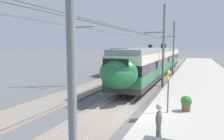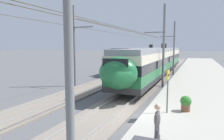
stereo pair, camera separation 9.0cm
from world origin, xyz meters
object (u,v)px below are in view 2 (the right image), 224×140
Objects in this scene: potted_plant_platform_edge at (186,103)px; platform_sign at (168,82)px; catenary_mast_west at (64,50)px; catenary_mast_mid at (162,45)px; catenary_mast_east at (173,47)px; handbag_beside_passenger at (157,139)px; passenger_walking at (157,124)px; train_near_platform at (158,60)px; train_far_track at (145,56)px; catenary_mast_far_side at (75,45)px.

platform_sign is at bearing 125.84° from potted_plant_platform_edge.
catenary_mast_west is 16.21m from catenary_mast_mid.
catenary_mast_east is 23.24m from handbag_beside_passenger.
passenger_walking is at bearing -175.07° from catenary_mast_east.
catenary_mast_east reaches higher than platform_sign.
train_far_track is (12.44, 4.67, 0.00)m from train_near_platform.
platform_sign is at bearing 2.18° from handbag_beside_passenger.
passenger_walking is (2.54, -2.02, -2.63)m from catenary_mast_west.
train_near_platform is 13.29m from train_far_track.
catenary_mast_far_side reaches higher than handbag_beside_passenger.
train_far_track is at bearing 17.81° from catenary_mast_mid.
train_far_track reaches higher than platform_sign.
platform_sign is (-16.63, -3.47, -0.11)m from train_near_platform.
handbag_beside_passenger is at bearing -170.00° from train_near_platform.
train_near_platform reaches higher than potted_plant_platform_edge.
train_near_platform is 12.33m from catenary_mast_far_side.
catenary_mast_mid is at bearing 17.63° from potted_plant_platform_edge.
catenary_mast_far_side is 19.08× the size of platform_sign.
train_far_track is at bearing 17.75° from potted_plant_platform_edge.
catenary_mast_west is at bearing 180.00° from catenary_mast_east.
catenary_mast_far_side is at bearing 175.28° from train_far_track.
catenary_mast_mid is 1.00× the size of catenary_mast_east.
catenary_mast_far_side is at bearing 57.54° from platform_sign.
catenary_mast_far_side reaches higher than potted_plant_platform_edge.
platform_sign reaches higher than handbag_beside_passenger.
train_far_track is 29.84m from potted_plant_platform_edge.
potted_plant_platform_edge is (-28.39, -9.09, -1.34)m from train_far_track.
catenary_mast_far_side is at bearing 31.72° from catenary_mast_west.
catenary_mast_mid is (16.21, -0.01, 0.25)m from catenary_mast_west.
train_far_track is 19.20× the size of passenger_walking.
catenary_mast_west is 7.39m from platform_sign.
platform_sign is at bearing -14.53° from catenary_mast_west.
catenary_mast_east is at bearing 0.05° from catenary_mast_mid.
catenary_mast_west is at bearing -175.93° from train_near_platform.
catenary_mast_far_side is (-22.70, 1.88, 2.01)m from train_far_track.
train_near_platform is 18.95× the size of passenger_walking.
catenary_mast_east is (-10.06, -6.35, 1.74)m from train_far_track.
potted_plant_platform_edge is (-15.95, -4.42, -1.34)m from train_near_platform.
catenary_mast_mid is at bearing 10.90° from platform_sign.
catenary_mast_east reaches higher than catenary_mast_west.
catenary_mast_mid is 8.73m from catenary_mast_far_side.
catenary_mast_east is at bearing -147.74° from train_far_track.
train_near_platform is 0.71× the size of catenary_mast_far_side.
train_far_track reaches higher than handbag_beside_passenger.
catenary_mast_mid is 19.08× the size of platform_sign.
handbag_beside_passenger is 0.47× the size of potted_plant_platform_edge.
catenary_mast_east reaches higher than passenger_walking.
platform_sign is at bearing -164.35° from train_far_track.
potted_plant_platform_edge is (-8.59, -2.73, -3.32)m from catenary_mast_mid.
catenary_mast_far_side reaches higher than passenger_walking.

